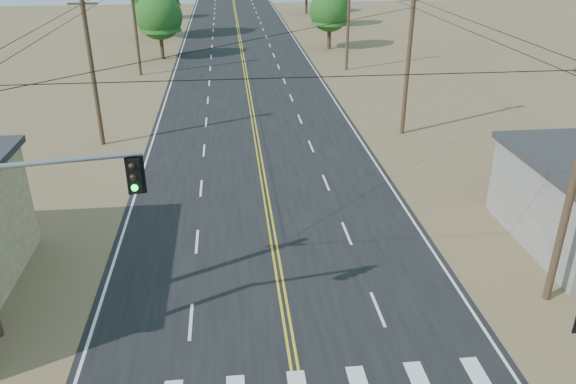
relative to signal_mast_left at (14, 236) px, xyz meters
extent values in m
cube|color=black|center=(8.43, 19.75, -5.03)|extent=(15.00, 200.00, 0.02)
cylinder|color=#4C3826|center=(-2.07, 21.75, -0.04)|extent=(0.30, 0.30, 10.00)
cube|color=#4C3826|center=(-2.07, 21.75, 4.16)|extent=(1.80, 0.12, 0.12)
cylinder|color=#4C3826|center=(-2.07, 41.75, -0.04)|extent=(0.30, 0.30, 10.00)
cylinder|color=#4C3826|center=(18.93, 1.75, -0.04)|extent=(0.30, 0.30, 10.00)
cylinder|color=#4C3826|center=(18.93, 21.75, -0.04)|extent=(0.30, 0.30, 10.00)
cylinder|color=#4C3826|center=(18.93, 41.75, -0.04)|extent=(0.30, 0.30, 10.00)
cylinder|color=gray|center=(1.19, 0.19, 2.26)|extent=(5.63, 1.04, 0.16)
cube|color=black|center=(3.69, 0.58, 1.59)|extent=(0.40, 0.36, 1.13)
sphere|color=black|center=(3.66, 0.40, 1.95)|extent=(0.21, 0.21, 0.21)
sphere|color=black|center=(3.66, 0.40, 1.59)|extent=(0.21, 0.21, 0.21)
sphere|color=#0CE533|center=(3.66, 0.40, 1.23)|extent=(0.21, 0.21, 0.21)
cylinder|color=#3F2D1E|center=(-0.57, 49.25, -3.51)|extent=(0.43, 0.43, 3.06)
cone|color=#174B15|center=(-0.57, 49.25, 0.73)|extent=(4.75, 4.75, 5.43)
sphere|color=#174B15|center=(-0.57, 49.25, -0.37)|extent=(5.09, 5.09, 5.09)
cylinder|color=#3F2D1E|center=(-2.34, 62.50, -2.93)|extent=(0.50, 0.50, 4.21)
cylinder|color=#3F2D1E|center=(-3.66, 80.10, -3.81)|extent=(0.39, 0.39, 2.45)
cylinder|color=#3F2D1E|center=(19.06, 52.97, -3.58)|extent=(0.48, 0.48, 2.92)
cone|color=#174B15|center=(19.06, 52.97, 0.47)|extent=(4.54, 4.54, 5.19)
sphere|color=#174B15|center=(19.06, 52.97, -0.58)|extent=(4.86, 4.86, 4.86)
cylinder|color=#3F2D1E|center=(22.01, 70.08, -3.56)|extent=(0.44, 0.44, 2.95)
cylinder|color=#3F2D1E|center=(20.48, 83.59, -3.36)|extent=(0.44, 0.44, 3.36)
camera|label=1|loc=(6.65, -15.53, 8.43)|focal=35.00mm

